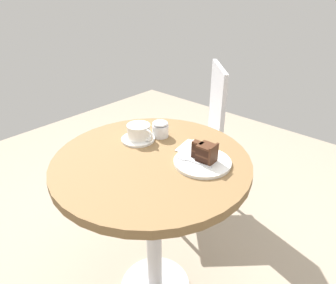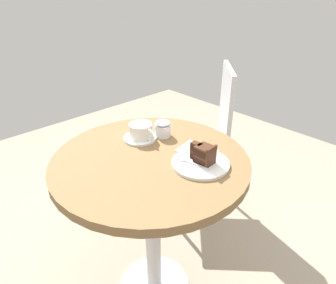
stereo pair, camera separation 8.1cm
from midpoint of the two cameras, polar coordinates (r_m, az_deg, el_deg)
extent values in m
cylinder|color=brown|center=(1.16, -1.36, -3.74)|extent=(0.76, 0.76, 0.03)
cylinder|color=silver|center=(1.39, -1.18, -16.80)|extent=(0.07, 0.07, 0.70)
cylinder|color=white|center=(1.28, -3.54, 0.74)|extent=(0.14, 0.14, 0.01)
cylinder|color=white|center=(1.27, -3.39, 2.18)|extent=(0.10, 0.10, 0.06)
cylinder|color=beige|center=(1.25, -3.43, 3.39)|extent=(0.09, 0.09, 0.00)
torus|color=white|center=(1.23, -1.68, 1.34)|extent=(0.05, 0.01, 0.05)
cube|color=silver|center=(1.31, -4.10, 1.74)|extent=(0.04, 0.09, 0.00)
ellipsoid|color=silver|center=(1.33, -1.85, 2.13)|extent=(0.02, 0.02, 0.00)
cylinder|color=white|center=(1.11, 8.30, -4.09)|extent=(0.21, 0.21, 0.01)
cube|color=black|center=(1.10, 9.07, -3.35)|extent=(0.07, 0.06, 0.03)
cube|color=black|center=(1.12, 7.43, -2.64)|extent=(0.04, 0.03, 0.03)
cube|color=#422314|center=(1.09, 9.14, -2.61)|extent=(0.07, 0.06, 0.01)
cube|color=#422314|center=(1.11, 7.49, -1.91)|extent=(0.04, 0.03, 0.01)
cube|color=black|center=(1.08, 9.20, -1.85)|extent=(0.07, 0.06, 0.03)
cube|color=black|center=(1.10, 7.54, -1.16)|extent=(0.04, 0.03, 0.03)
cube|color=#422314|center=(1.07, 9.27, -1.09)|extent=(0.07, 0.06, 0.01)
cube|color=#422314|center=(1.09, 7.59, -0.40)|extent=(0.04, 0.03, 0.01)
cube|color=#422314|center=(1.07, 10.37, -2.78)|extent=(0.01, 0.06, 0.07)
cube|color=silver|center=(1.08, 7.53, -4.38)|extent=(0.11, 0.02, 0.00)
cube|color=silver|center=(1.11, 4.53, -3.24)|extent=(0.04, 0.03, 0.00)
cube|color=silver|center=(1.20, 7.54, -1.73)|extent=(0.13, 0.13, 0.00)
cube|color=silver|center=(1.20, 6.96, -1.39)|extent=(0.13, 0.13, 0.00)
cylinder|color=#BCBCC1|center=(2.15, 1.43, -3.48)|extent=(0.02, 0.02, 0.45)
cylinder|color=#BCBCC1|center=(1.88, 1.21, -8.66)|extent=(0.02, 0.02, 0.45)
cylinder|color=#BCBCC1|center=(2.17, 10.01, -3.63)|extent=(0.02, 0.02, 0.45)
cylinder|color=#BCBCC1|center=(1.90, 11.09, -8.76)|extent=(0.02, 0.02, 0.45)
cube|color=#BCBCC1|center=(1.90, 6.29, -0.16)|extent=(0.54, 0.54, 0.02)
cube|color=#BCBCC1|center=(1.81, 12.24, 6.53)|extent=(0.27, 0.28, 0.47)
cylinder|color=white|center=(1.29, 0.78, 2.20)|extent=(0.07, 0.07, 0.05)
ellipsoid|color=white|center=(1.28, 0.79, 3.61)|extent=(0.07, 0.07, 0.02)
camera|label=1|loc=(0.04, -88.02, 1.07)|focal=32.00mm
camera|label=2|loc=(0.04, 91.98, -1.07)|focal=32.00mm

